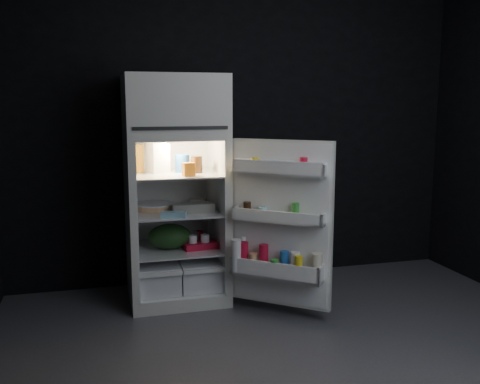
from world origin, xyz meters
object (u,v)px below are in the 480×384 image
object	(u,v)px
milk_jug	(158,157)
yogurt_tray	(200,245)
refrigerator	(175,181)
fridge_door	(279,227)
egg_carton	(193,208)

from	to	relation	value
milk_jug	yogurt_tray	size ratio (longest dim) A/B	0.90
refrigerator	fridge_door	distance (m)	0.95
fridge_door	milk_jug	xyz separation A→B (m)	(-0.79, 0.63, 0.46)
fridge_door	egg_carton	xyz separation A→B (m)	(-0.54, 0.47, 0.08)
fridge_door	milk_jug	distance (m)	1.11
fridge_door	yogurt_tray	bearing A→B (deg)	135.01
refrigerator	fridge_door	size ratio (longest dim) A/B	1.46
refrigerator	milk_jug	xyz separation A→B (m)	(-0.13, 0.01, 0.19)
refrigerator	egg_carton	xyz separation A→B (m)	(0.12, -0.14, -0.19)
egg_carton	fridge_door	bearing A→B (deg)	-39.52
fridge_door	milk_jug	size ratio (longest dim) A/B	5.08
refrigerator	yogurt_tray	distance (m)	0.55
milk_jug	egg_carton	world-z (taller)	milk_jug
yogurt_tray	fridge_door	bearing A→B (deg)	-52.90
yogurt_tray	egg_carton	bearing A→B (deg)	-166.57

